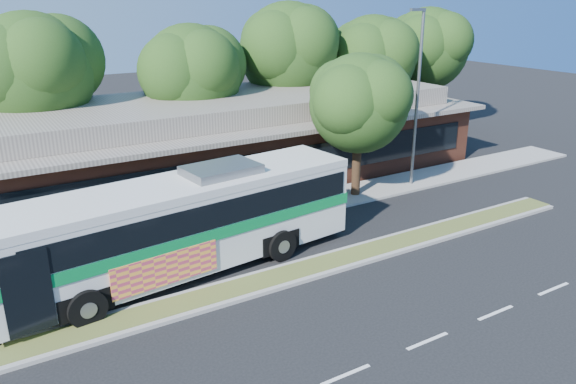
# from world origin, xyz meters

# --- Properties ---
(ground) EXTENTS (120.00, 120.00, 0.00)m
(ground) POSITION_xyz_m (0.00, 0.00, 0.00)
(ground) COLOR black
(ground) RESTS_ON ground
(median_strip) EXTENTS (26.00, 1.10, 0.15)m
(median_strip) POSITION_xyz_m (0.00, 0.60, 0.07)
(median_strip) COLOR brown
(median_strip) RESTS_ON ground
(sidewalk) EXTENTS (44.00, 2.60, 0.12)m
(sidewalk) POSITION_xyz_m (0.00, 6.40, 0.06)
(sidewalk) COLOR gray
(sidewalk) RESTS_ON ground
(plaza_building) EXTENTS (33.20, 11.20, 4.45)m
(plaza_building) POSITION_xyz_m (0.00, 12.99, 2.13)
(plaza_building) COLOR brown
(plaza_building) RESTS_ON ground
(lamp_post) EXTENTS (0.93, 0.18, 9.07)m
(lamp_post) POSITION_xyz_m (9.56, 6.00, 4.90)
(lamp_post) COLOR slate
(lamp_post) RESTS_ON ground
(tree_bg_b) EXTENTS (6.69, 6.00, 9.00)m
(tree_bg_b) POSITION_xyz_m (-6.57, 16.14, 6.14)
(tree_bg_b) COLOR black
(tree_bg_b) RESTS_ON ground
(tree_bg_c) EXTENTS (6.24, 5.60, 8.26)m
(tree_bg_c) POSITION_xyz_m (1.40, 15.13, 5.59)
(tree_bg_c) COLOR black
(tree_bg_c) RESTS_ON ground
(tree_bg_d) EXTENTS (6.91, 6.20, 9.37)m
(tree_bg_d) POSITION_xyz_m (8.45, 16.15, 6.42)
(tree_bg_d) COLOR black
(tree_bg_d) RESTS_ON ground
(tree_bg_e) EXTENTS (6.47, 5.80, 8.50)m
(tree_bg_e) POSITION_xyz_m (14.42, 15.14, 5.74)
(tree_bg_e) COLOR black
(tree_bg_e) RESTS_ON ground
(tree_bg_f) EXTENTS (6.69, 6.00, 8.92)m
(tree_bg_f) POSITION_xyz_m (20.43, 16.14, 6.06)
(tree_bg_f) COLOR black
(tree_bg_f) RESTS_ON ground
(transit_bus) EXTENTS (13.65, 4.37, 3.77)m
(transit_bus) POSITION_xyz_m (-4.34, 2.94, 2.10)
(transit_bus) COLOR silver
(transit_bus) RESTS_ON ground
(sidewalk_tree) EXTENTS (5.36, 4.81, 7.13)m
(sidewalk_tree) POSITION_xyz_m (6.35, 6.32, 4.84)
(sidewalk_tree) COLOR black
(sidewalk_tree) RESTS_ON ground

